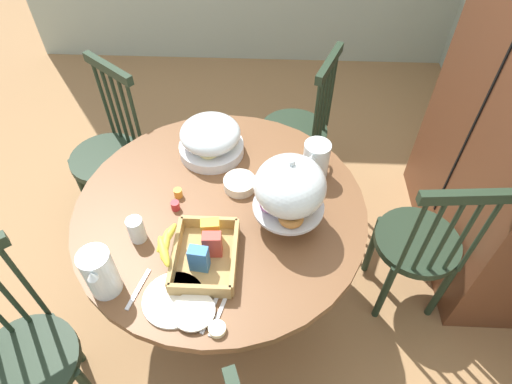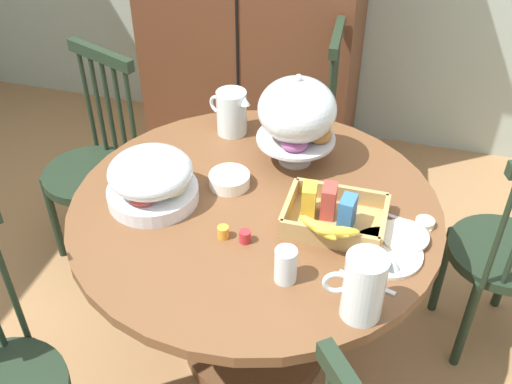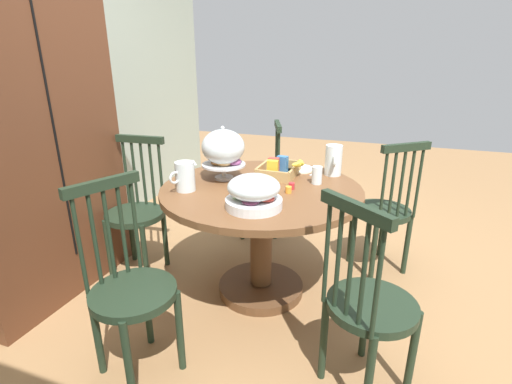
{
  "view_description": "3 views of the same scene",
  "coord_description": "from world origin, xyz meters",
  "px_view_note": "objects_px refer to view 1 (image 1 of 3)",
  "views": [
    {
      "loc": [
        1.17,
        0.3,
        2.13
      ],
      "look_at": [
        0.0,
        0.25,
        0.84
      ],
      "focal_mm": 30.48,
      "sensor_mm": 36.0,
      "label": 1
    },
    {
      "loc": [
        0.43,
        -1.37,
        1.98
      ],
      "look_at": [
        0.0,
        0.1,
        0.79
      ],
      "focal_mm": 41.86,
      "sensor_mm": 36.0,
      "label": 2
    },
    {
      "loc": [
        -2.06,
        -0.61,
        1.49
      ],
      "look_at": [
        -0.1,
        0.1,
        0.74
      ],
      "focal_mm": 26.61,
      "sensor_mm": 36.0,
      "label": 3
    }
  ],
  "objects_px": {
    "orange_juice_pitcher": "(101,274)",
    "cereal_basket": "(201,252)",
    "china_plate_small": "(194,311)",
    "fruit_platter_covered": "(211,138)",
    "butter_dish": "(217,329)",
    "windsor_chair_facing_door": "(24,359)",
    "windsor_chair_near_window": "(297,132)",
    "dining_table": "(223,236)",
    "drinking_glass": "(136,230)",
    "milk_pitcher": "(316,161)",
    "china_plate_large": "(174,300)",
    "windsor_chair_by_cabinet": "(110,156)",
    "cereal_bowl": "(240,184)",
    "pastry_stand_with_dome": "(290,189)",
    "windsor_chair_host_seat": "(419,246)"
  },
  "relations": [
    {
      "from": "windsor_chair_by_cabinet",
      "to": "china_plate_large",
      "type": "height_order",
      "value": "windsor_chair_by_cabinet"
    },
    {
      "from": "cereal_bowl",
      "to": "drinking_glass",
      "type": "distance_m",
      "value": 0.48
    },
    {
      "from": "fruit_platter_covered",
      "to": "cereal_basket",
      "type": "bearing_deg",
      "value": 2.9
    },
    {
      "from": "dining_table",
      "to": "pastry_stand_with_dome",
      "type": "bearing_deg",
      "value": 76.68
    },
    {
      "from": "windsor_chair_near_window",
      "to": "windsor_chair_facing_door",
      "type": "bearing_deg",
      "value": -37.72
    },
    {
      "from": "cereal_bowl",
      "to": "drinking_glass",
      "type": "bearing_deg",
      "value": -52.45
    },
    {
      "from": "windsor_chair_by_cabinet",
      "to": "drinking_glass",
      "type": "distance_m",
      "value": 0.92
    },
    {
      "from": "china_plate_large",
      "to": "butter_dish",
      "type": "distance_m",
      "value": 0.19
    },
    {
      "from": "fruit_platter_covered",
      "to": "china_plate_large",
      "type": "bearing_deg",
      "value": -3.57
    },
    {
      "from": "china_plate_small",
      "to": "butter_dish",
      "type": "height_order",
      "value": "same"
    },
    {
      "from": "drinking_glass",
      "to": "butter_dish",
      "type": "xyz_separation_m",
      "value": [
        0.37,
        0.35,
        -0.04
      ]
    },
    {
      "from": "windsor_chair_facing_door",
      "to": "orange_juice_pitcher",
      "type": "xyz_separation_m",
      "value": [
        -0.16,
        0.35,
        0.38
      ]
    },
    {
      "from": "dining_table",
      "to": "pastry_stand_with_dome",
      "type": "distance_m",
      "value": 0.5
    },
    {
      "from": "windsor_chair_near_window",
      "to": "drinking_glass",
      "type": "xyz_separation_m",
      "value": [
        1.01,
        -0.66,
        0.34
      ]
    },
    {
      "from": "orange_juice_pitcher",
      "to": "drinking_glass",
      "type": "distance_m",
      "value": 0.23
    },
    {
      "from": "china_plate_small",
      "to": "fruit_platter_covered",
      "type": "bearing_deg",
      "value": -177.95
    },
    {
      "from": "windsor_chair_near_window",
      "to": "cereal_basket",
      "type": "distance_m",
      "value": 1.21
    },
    {
      "from": "pastry_stand_with_dome",
      "to": "orange_juice_pitcher",
      "type": "relative_size",
      "value": 1.71
    },
    {
      "from": "butter_dish",
      "to": "windsor_chair_facing_door",
      "type": "bearing_deg",
      "value": -88.54
    },
    {
      "from": "pastry_stand_with_dome",
      "to": "cereal_bowl",
      "type": "relative_size",
      "value": 2.46
    },
    {
      "from": "fruit_platter_covered",
      "to": "dining_table",
      "type": "bearing_deg",
      "value": 12.16
    },
    {
      "from": "dining_table",
      "to": "windsor_chair_facing_door",
      "type": "height_order",
      "value": "windsor_chair_facing_door"
    },
    {
      "from": "orange_juice_pitcher",
      "to": "cereal_basket",
      "type": "xyz_separation_m",
      "value": [
        -0.14,
        0.33,
        -0.05
      ]
    },
    {
      "from": "windsor_chair_host_seat",
      "to": "cereal_basket",
      "type": "relative_size",
      "value": 3.09
    },
    {
      "from": "dining_table",
      "to": "windsor_chair_near_window",
      "type": "relative_size",
      "value": 1.26
    },
    {
      "from": "pastry_stand_with_dome",
      "to": "orange_juice_pitcher",
      "type": "distance_m",
      "value": 0.73
    },
    {
      "from": "windsor_chair_by_cabinet",
      "to": "cereal_bowl",
      "type": "height_order",
      "value": "windsor_chair_by_cabinet"
    },
    {
      "from": "windsor_chair_host_seat",
      "to": "milk_pitcher",
      "type": "xyz_separation_m",
      "value": [
        -0.17,
        -0.51,
        0.37
      ]
    },
    {
      "from": "cereal_basket",
      "to": "drinking_glass",
      "type": "relative_size",
      "value": 2.87
    },
    {
      "from": "windsor_chair_near_window",
      "to": "orange_juice_pitcher",
      "type": "height_order",
      "value": "windsor_chair_near_window"
    },
    {
      "from": "milk_pitcher",
      "to": "china_plate_small",
      "type": "height_order",
      "value": "milk_pitcher"
    },
    {
      "from": "milk_pitcher",
      "to": "drinking_glass",
      "type": "bearing_deg",
      "value": -61.21
    },
    {
      "from": "pastry_stand_with_dome",
      "to": "fruit_platter_covered",
      "type": "bearing_deg",
      "value": -138.66
    },
    {
      "from": "milk_pitcher",
      "to": "drinking_glass",
      "type": "distance_m",
      "value": 0.8
    },
    {
      "from": "drinking_glass",
      "to": "windsor_chair_facing_door",
      "type": "bearing_deg",
      "value": -47.38
    },
    {
      "from": "butter_dish",
      "to": "windsor_chair_near_window",
      "type": "bearing_deg",
      "value": 167.1
    },
    {
      "from": "orange_juice_pitcher",
      "to": "milk_pitcher",
      "type": "relative_size",
      "value": 1.06
    },
    {
      "from": "windsor_chair_facing_door",
      "to": "milk_pitcher",
      "type": "height_order",
      "value": "windsor_chair_facing_door"
    },
    {
      "from": "fruit_platter_covered",
      "to": "china_plate_large",
      "type": "relative_size",
      "value": 1.36
    },
    {
      "from": "windsor_chair_near_window",
      "to": "orange_juice_pitcher",
      "type": "bearing_deg",
      "value": -30.52
    },
    {
      "from": "windsor_chair_facing_door",
      "to": "cereal_bowl",
      "type": "distance_m",
      "value": 1.09
    },
    {
      "from": "china_plate_small",
      "to": "drinking_glass",
      "type": "relative_size",
      "value": 1.36
    },
    {
      "from": "cereal_bowl",
      "to": "butter_dish",
      "type": "relative_size",
      "value": 2.33
    },
    {
      "from": "orange_juice_pitcher",
      "to": "fruit_platter_covered",
      "type": "bearing_deg",
      "value": 157.88
    },
    {
      "from": "cereal_basket",
      "to": "windsor_chair_by_cabinet",
      "type": "bearing_deg",
      "value": -142.13
    },
    {
      "from": "windsor_chair_near_window",
      "to": "fruit_platter_covered",
      "type": "xyz_separation_m",
      "value": [
        0.51,
        -0.43,
        0.37
      ]
    },
    {
      "from": "milk_pitcher",
      "to": "pastry_stand_with_dome",
      "type": "bearing_deg",
      "value": -23.69
    },
    {
      "from": "milk_pitcher",
      "to": "china_plate_small",
      "type": "xyz_separation_m",
      "value": [
        0.7,
        -0.44,
        -0.06
      ]
    },
    {
      "from": "windsor_chair_near_window",
      "to": "cereal_bowl",
      "type": "relative_size",
      "value": 6.96
    },
    {
      "from": "dining_table",
      "to": "milk_pitcher",
      "type": "xyz_separation_m",
      "value": [
        -0.21,
        0.4,
        0.29
      ]
    }
  ]
}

